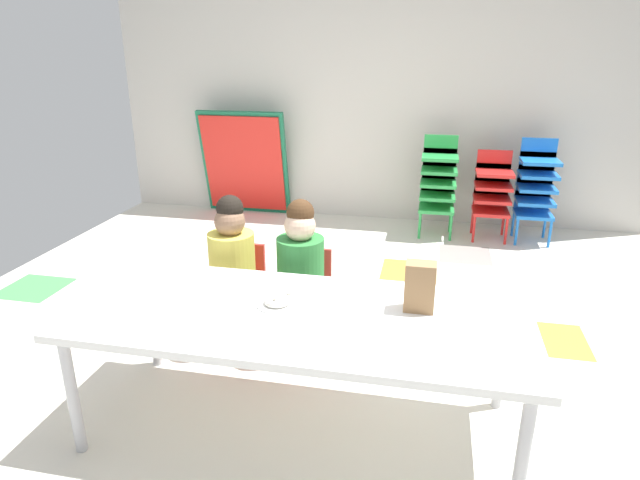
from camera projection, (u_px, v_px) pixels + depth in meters
ground_plane at (319, 355)px, 3.15m from camera, size 5.29×5.54×0.02m
back_wall at (378, 79)px, 5.23m from camera, size 5.29×0.10×2.77m
craft_table at (299, 322)px, 2.36m from camera, size 1.99×0.82×0.60m
seated_child_near_camera at (233, 259)px, 3.05m from camera, size 0.33×0.33×0.92m
seated_child_middle_seat at (301, 264)px, 2.97m from camera, size 0.32×0.32×0.92m
kid_chair_green_stack at (438, 180)px, 4.98m from camera, size 0.32×0.30×0.92m
kid_chair_red_stack at (492, 190)px, 4.90m from camera, size 0.32×0.30×0.80m
kid_chair_blue_stack at (536, 185)px, 4.81m from camera, size 0.32×0.30×0.92m
folded_activity_table at (245, 164)px, 5.59m from camera, size 0.90×0.29×1.09m
paper_bag_brown at (420, 287)px, 2.33m from camera, size 0.13×0.09×0.22m
paper_plate_near_edge at (277, 305)px, 2.41m from camera, size 0.18×0.18×0.01m
donut_powdered_on_plate at (277, 301)px, 2.40m from camera, size 0.12×0.12×0.03m
donut_powdered_loose at (286, 296)px, 2.46m from camera, size 0.12×0.12×0.04m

